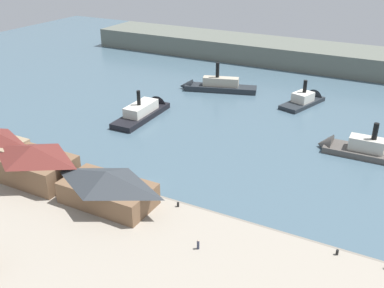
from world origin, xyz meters
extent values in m
plane|color=#476070|center=(0.00, 0.00, 0.00)|extent=(320.00, 320.00, 0.00)
cube|color=#9E9384|center=(0.00, -22.00, 0.60)|extent=(110.00, 36.00, 1.20)
cube|color=gray|center=(0.00, -3.60, 0.50)|extent=(110.00, 0.80, 1.00)
cube|color=brown|center=(-20.92, -10.20, 3.88)|extent=(16.16, 9.65, 5.37)
pyramid|color=maroon|center=(-20.92, -10.20, 7.79)|extent=(16.48, 10.14, 2.45)
cube|color=brown|center=(-2.10, -10.32, 3.35)|extent=(17.59, 9.18, 4.31)
pyramid|color=#33383D|center=(-2.10, -10.32, 6.77)|extent=(17.94, 9.64, 2.52)
cylinder|color=#33384C|center=(19.24, -14.46, 1.92)|extent=(0.42, 0.42, 1.45)
sphere|color=#CCA889|center=(19.24, -14.46, 2.78)|extent=(0.26, 0.26, 0.26)
cylinder|color=black|center=(10.24, -5.23, 1.65)|extent=(0.44, 0.44, 0.90)
cylinder|color=black|center=(39.60, -5.34, 1.65)|extent=(0.44, 0.44, 0.90)
cube|color=#23282D|center=(15.39, 63.49, 0.61)|extent=(10.86, 17.84, 1.21)
cone|color=#23282D|center=(17.92, 71.49, 0.61)|extent=(6.13, 4.53, 5.47)
cube|color=silver|center=(15.39, 63.49, 2.61)|extent=(6.32, 7.12, 2.79)
cylinder|color=black|center=(15.54, 63.98, 5.89)|extent=(1.16, 1.16, 3.78)
cube|color=black|center=(-22.54, 31.24, 0.79)|extent=(7.16, 22.03, 1.59)
cone|color=black|center=(-22.82, 42.17, 0.79)|extent=(6.04, 4.09, 5.94)
cube|color=silver|center=(-22.54, 31.24, 2.96)|extent=(5.15, 11.54, 2.74)
cylinder|color=black|center=(-22.52, 30.30, 6.40)|extent=(1.05, 1.05, 4.16)
cube|color=#514C47|center=(37.86, 36.26, 0.73)|extent=(19.09, 6.86, 1.45)
cone|color=#514C47|center=(28.37, 36.11, 0.73)|extent=(3.51, 5.96, 5.91)
cube|color=beige|center=(37.86, 36.26, 3.01)|extent=(7.92, 3.92, 3.12)
cylinder|color=black|center=(39.22, 36.28, 6.57)|extent=(1.23, 1.23, 3.99)
cube|color=#23282D|center=(-12.60, 64.06, 0.90)|extent=(24.40, 12.26, 1.80)
cone|color=#23282D|center=(-23.99, 60.57, 0.90)|extent=(5.56, 6.01, 4.97)
cube|color=#B2A893|center=(-12.60, 64.06, 3.25)|extent=(12.25, 6.60, 2.90)
cylinder|color=black|center=(-13.75, 63.71, 7.17)|extent=(1.20, 1.20, 4.95)
cube|color=#60665B|center=(0.00, 110.00, 4.00)|extent=(180.00, 24.00, 8.00)
camera|label=1|loc=(45.37, -65.88, 47.54)|focal=41.23mm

